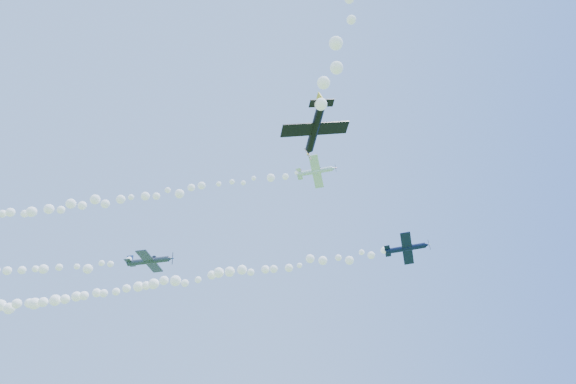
{
  "coord_description": "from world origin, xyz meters",
  "views": [
    {
      "loc": [
        -3.73,
        -54.53,
        2.0
      ],
      "look_at": [
        1.06,
        -4.48,
        47.27
      ],
      "focal_mm": 30.0,
      "sensor_mm": 36.0,
      "label": 1
    }
  ],
  "objects": [
    {
      "name": "plane_white",
      "position": [
        5.16,
        -4.95,
        51.28
      ],
      "size": [
        6.07,
        6.42,
        1.63
      ],
      "rotation": [
        -0.1,
        -0.04,
        -0.29
      ],
      "color": "white"
    },
    {
      "name": "plane_black",
      "position": [
        2.02,
        -23.21,
        39.27
      ],
      "size": [
        7.11,
        7.12,
        2.97
      ],
      "rotation": [
        -0.34,
        0.1,
        1.66
      ],
      "color": "black"
    },
    {
      "name": "smoke_trail_white",
      "position": [
        -30.57,
        5.71,
        50.97
      ],
      "size": [
        68.07,
        21.87,
        2.66
      ],
      "primitive_type": null,
      "color": "white"
    },
    {
      "name": "smoke_trail_navy",
      "position": [
        -17.23,
        21.36,
        47.2
      ],
      "size": [
        73.59,
        28.2,
        2.95
      ],
      "primitive_type": null,
      "color": "white"
    },
    {
      "name": "plane_navy",
      "position": [
        21.6,
        7.41,
        47.41
      ],
      "size": [
        7.47,
        7.9,
        2.11
      ],
      "rotation": [
        -0.1,
        -0.03,
        -0.34
      ],
      "color": "#0B1434"
    },
    {
      "name": "plane_grey",
      "position": [
        -19.66,
        11.94,
        45.34
      ],
      "size": [
        7.94,
        8.34,
        2.2
      ],
      "rotation": [
        0.17,
        -0.05,
        -0.21
      ],
      "color": "#333A4B"
    }
  ]
}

